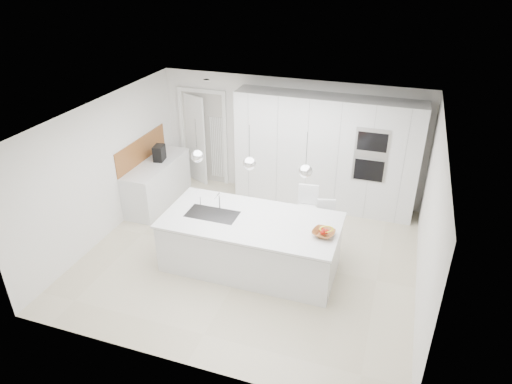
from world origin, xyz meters
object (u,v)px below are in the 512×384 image
(bar_stool_left, at_px, (305,217))
(fruit_bowl, at_px, (323,233))
(espresso_machine, at_px, (159,153))
(bar_stool_right, at_px, (323,228))
(island_base, at_px, (250,245))

(bar_stool_left, bearing_deg, fruit_bowl, -70.52)
(espresso_machine, bearing_deg, fruit_bowl, -34.94)
(bar_stool_left, bearing_deg, espresso_machine, 161.43)
(espresso_machine, distance_m, bar_stool_left, 3.33)
(espresso_machine, relative_size, bar_stool_right, 0.32)
(island_base, distance_m, bar_stool_left, 1.20)
(island_base, height_order, fruit_bowl, fruit_bowl)
(island_base, bearing_deg, bar_stool_right, 36.98)
(bar_stool_left, height_order, bar_stool_right, bar_stool_left)
(fruit_bowl, xyz_separation_m, bar_stool_right, (-0.14, 0.84, -0.45))
(island_base, distance_m, bar_stool_right, 1.32)
(fruit_bowl, height_order, bar_stool_right, bar_stool_right)
(fruit_bowl, distance_m, bar_stool_right, 0.96)
(island_base, distance_m, espresso_machine, 3.09)
(espresso_machine, relative_size, bar_stool_left, 0.28)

